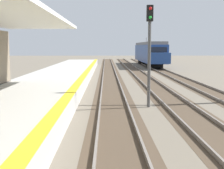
% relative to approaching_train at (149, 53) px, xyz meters
% --- Properties ---
extents(station_platform, '(5.00, 80.00, 0.91)m').
position_rel_approaching_train_xyz_m(station_platform, '(-11.20, -36.97, -1.73)').
color(station_platform, '#B7B5AD').
rests_on(station_platform, ground).
extents(track_pair_nearest_platform, '(2.34, 120.00, 0.16)m').
position_rel_approaching_train_xyz_m(track_pair_nearest_platform, '(-6.80, -32.97, -2.13)').
color(track_pair_nearest_platform, '#4C3D2D').
rests_on(track_pair_nearest_platform, ground).
extents(track_pair_middle, '(2.34, 120.00, 0.16)m').
position_rel_approaching_train_xyz_m(track_pair_middle, '(-3.40, -32.97, -2.13)').
color(track_pair_middle, '#4C3D2D').
rests_on(track_pair_middle, ground).
extents(approaching_train, '(2.93, 19.60, 4.76)m').
position_rel_approaching_train_xyz_m(approaching_train, '(0.00, 0.00, 0.00)').
color(approaching_train, navy).
rests_on(approaching_train, ground).
extents(rail_signal_post, '(0.32, 0.34, 5.20)m').
position_rel_approaching_train_xyz_m(rail_signal_post, '(-5.00, -34.20, 1.02)').
color(rail_signal_post, '#4C4C4C').
rests_on(rail_signal_post, ground).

